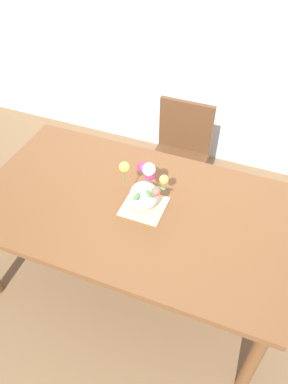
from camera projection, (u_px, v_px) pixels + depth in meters
ground_plane at (135, 277)px, 2.72m from camera, size 12.00×12.00×0.00m
back_wall at (215, 2)px, 2.81m from camera, size 7.00×0.10×2.80m
dining_table at (134, 214)px, 2.25m from camera, size 1.87×1.07×0.75m
chair_far at (180, 151)px, 2.94m from camera, size 0.42×0.42×0.90m
placemat at (144, 206)px, 2.19m from camera, size 0.24×0.24×0.01m
flower_vase at (145, 190)px, 2.11m from camera, size 0.27×0.28×0.29m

